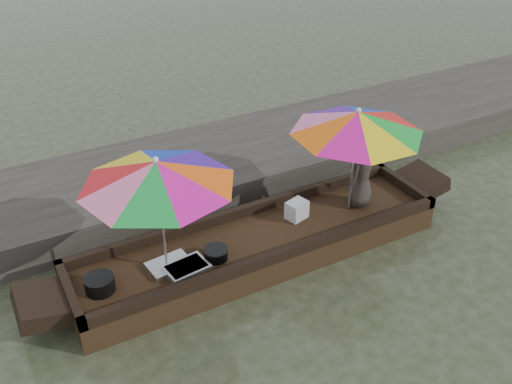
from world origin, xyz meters
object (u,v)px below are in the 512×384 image
umbrella_bow (162,216)px  umbrella_stern (354,160)px  vendor (362,173)px  tray_scallop (169,265)px  supply_bag (297,210)px  tray_crayfish (187,269)px  cooking_pot (100,284)px  charcoal_grill (216,254)px  boat_hull (260,247)px

umbrella_bow → umbrella_stern: bearing=0.0°
vendor → tray_scallop: bearing=-20.2°
tray_scallop → supply_bag: bearing=4.5°
tray_crayfish → vendor: bearing=4.2°
cooking_pot → umbrella_bow: (0.84, 0.02, 0.68)m
supply_bag → charcoal_grill: bearing=-168.2°
charcoal_grill → umbrella_bow: size_ratio=0.16×
tray_scallop → umbrella_bow: umbrella_bow is taller
umbrella_stern → cooking_pot: bearing=-179.6°
vendor → tray_crayfish: bearing=-16.4°
tray_scallop → cooking_pot: bearing=-179.2°
tray_crayfish → vendor: (2.80, 0.21, 0.47)m
boat_hull → tray_scallop: size_ratio=9.66×
vendor → umbrella_stern: size_ratio=0.57×
tray_crayfish → umbrella_stern: bearing=4.4°
umbrella_bow → umbrella_stern: 2.79m
charcoal_grill → cooking_pot: bearing=175.3°
tray_scallop → charcoal_grill: charcoal_grill is taller
umbrella_bow → cooking_pot: bearing=-178.5°
charcoal_grill → umbrella_bow: bearing=166.8°
tray_crayfish → charcoal_grill: charcoal_grill is taller
boat_hull → supply_bag: supply_bag is taller
boat_hull → cooking_pot: bearing=-179.4°
boat_hull → umbrella_stern: 1.75m
tray_crayfish → cooking_pot: bearing=170.2°
boat_hull → umbrella_bow: (-1.32, 0.00, 0.95)m
vendor → umbrella_stern: (-0.19, -0.01, 0.26)m
tray_crayfish → umbrella_stern: umbrella_stern is taller
tray_crayfish → umbrella_stern: 2.71m
cooking_pot → tray_crayfish: cooking_pot is taller
boat_hull → vendor: size_ratio=4.97×
supply_bag → tray_crayfish: bearing=-169.2°
tray_crayfish → supply_bag: 1.84m
tray_scallop → boat_hull: bearing=0.4°
umbrella_stern → boat_hull: bearing=180.0°
boat_hull → tray_crayfish: 1.17m
tray_scallop → supply_bag: (1.96, 0.16, 0.10)m
tray_crayfish → tray_scallop: 0.24m
tray_crayfish → tray_scallop: (-0.15, 0.19, -0.01)m
cooking_pot → supply_bag: 2.83m
cooking_pot → vendor: vendor is taller
boat_hull → cooking_pot: 2.17m
cooking_pot → tray_crayfish: 1.04m
cooking_pot → umbrella_stern: umbrella_stern is taller
tray_scallop → umbrella_bow: 0.75m
umbrella_bow → umbrella_stern: (2.79, 0.00, 0.00)m
vendor → umbrella_bow: size_ratio=0.56×
boat_hull → umbrella_bow: bearing=180.0°
cooking_pot → supply_bag: supply_bag is taller
boat_hull → tray_scallop: bearing=-179.6°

